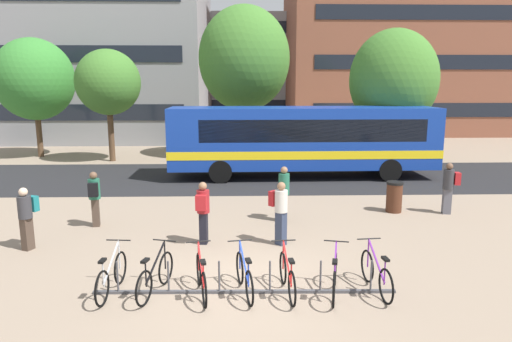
% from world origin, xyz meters
% --- Properties ---
extents(ground, '(200.00, 200.00, 0.00)m').
position_xyz_m(ground, '(0.00, 0.00, 0.00)').
color(ground, gray).
extents(bus_lane_asphalt, '(80.00, 7.20, 0.01)m').
position_xyz_m(bus_lane_asphalt, '(0.00, 11.47, 0.00)').
color(bus_lane_asphalt, '#232326').
rests_on(bus_lane_asphalt, ground).
extents(city_bus, '(12.07, 2.76, 3.20)m').
position_xyz_m(city_bus, '(2.66, 11.47, 1.78)').
color(city_bus, '#14389E').
rests_on(city_bus, ground).
extents(bike_rack, '(6.23, 0.21, 0.70)m').
position_xyz_m(bike_rack, '(0.04, -0.40, 0.09)').
color(bike_rack, '#47474C').
rests_on(bike_rack, ground).
extents(parked_bicycle_silver_0, '(0.52, 1.72, 0.99)m').
position_xyz_m(parked_bicycle_silver_0, '(-2.68, -0.35, 0.38)').
color(parked_bicycle_silver_0, black).
rests_on(parked_bicycle_silver_0, ground).
extents(parked_bicycle_black_1, '(0.62, 1.68, 0.99)m').
position_xyz_m(parked_bicycle_black_1, '(-1.78, -0.38, 0.38)').
color(parked_bicycle_black_1, black).
rests_on(parked_bicycle_black_1, ground).
extents(parked_bicycle_red_2, '(0.54, 1.70, 0.99)m').
position_xyz_m(parked_bicycle_red_2, '(-0.84, -0.48, 0.38)').
color(parked_bicycle_red_2, black).
rests_on(parked_bicycle_red_2, ground).
extents(parked_bicycle_blue_3, '(0.54, 1.70, 0.99)m').
position_xyz_m(parked_bicycle_blue_3, '(0.03, -0.43, 0.38)').
color(parked_bicycle_blue_3, black).
rests_on(parked_bicycle_blue_3, ground).
extents(parked_bicycle_red_4, '(0.52, 1.72, 0.99)m').
position_xyz_m(parked_bicycle_red_4, '(0.91, -0.46, 0.38)').
color(parked_bicycle_red_4, black).
rests_on(parked_bicycle_red_4, ground).
extents(parked_bicycle_purple_5, '(0.58, 1.69, 0.99)m').
position_xyz_m(parked_bicycle_purple_5, '(1.86, -0.53, 0.38)').
color(parked_bicycle_purple_5, black).
rests_on(parked_bicycle_purple_5, ground).
extents(parked_bicycle_purple_6, '(0.52, 1.72, 0.99)m').
position_xyz_m(parked_bicycle_purple_6, '(2.75, -0.41, 0.38)').
color(parked_bicycle_purple_6, black).
rests_on(parked_bicycle_purple_6, ground).
extents(commuter_teal_pack_0, '(0.37, 0.55, 1.74)m').
position_xyz_m(commuter_teal_pack_0, '(1.28, 4.62, 1.00)').
color(commuter_teal_pack_0, black).
rests_on(commuter_teal_pack_0, ground).
extents(commuter_red_pack_1, '(0.55, 0.38, 1.71)m').
position_xyz_m(commuter_red_pack_1, '(6.77, 5.26, 0.98)').
color(commuter_red_pack_1, '#565660').
rests_on(commuter_red_pack_1, ground).
extents(commuter_black_pack_2, '(0.41, 0.57, 1.67)m').
position_xyz_m(commuter_black_pack_2, '(-4.43, 4.21, 0.96)').
color(commuter_black_pack_2, '#47382D').
rests_on(commuter_black_pack_2, ground).
extents(commuter_red_pack_3, '(0.37, 0.55, 1.69)m').
position_xyz_m(commuter_red_pack_3, '(-1.06, 2.58, 0.98)').
color(commuter_red_pack_3, black).
rests_on(commuter_red_pack_3, ground).
extents(commuter_red_pack_4, '(0.57, 0.60, 1.71)m').
position_xyz_m(commuter_red_pack_4, '(0.99, 2.50, 0.99)').
color(commuter_red_pack_4, '#2D3851').
rests_on(commuter_red_pack_4, ground).
extents(commuter_teal_pack_5, '(0.48, 0.60, 1.65)m').
position_xyz_m(commuter_teal_pack_5, '(-5.56, 2.31, 0.95)').
color(commuter_teal_pack_5, '#47382D').
rests_on(commuter_teal_pack_5, ground).
extents(trash_bin, '(0.55, 0.55, 1.03)m').
position_xyz_m(trash_bin, '(5.07, 5.55, 0.52)').
color(trash_bin, '#4C2819').
rests_on(trash_bin, ground).
extents(street_tree_0, '(4.43, 4.43, 6.98)m').
position_xyz_m(street_tree_0, '(7.66, 14.23, 4.43)').
color(street_tree_0, brown).
rests_on(street_tree_0, ground).
extents(street_tree_1, '(3.47, 3.47, 6.08)m').
position_xyz_m(street_tree_1, '(-7.28, 16.17, 4.30)').
color(street_tree_1, brown).
rests_on(street_tree_1, ground).
extents(street_tree_2, '(4.45, 4.45, 6.82)m').
position_xyz_m(street_tree_2, '(-11.95, 17.86, 4.48)').
color(street_tree_2, brown).
rests_on(street_tree_2, ground).
extents(street_tree_3, '(5.15, 5.15, 8.58)m').
position_xyz_m(street_tree_3, '(0.10, 17.38, 5.63)').
color(street_tree_3, brown).
rests_on(street_tree_3, ground).
extents(building_left_wing, '(17.09, 13.69, 19.34)m').
position_xyz_m(building_left_wing, '(-11.53, 29.13, 9.67)').
color(building_left_wing, gray).
rests_on(building_left_wing, ground).
extents(building_right_wing, '(23.47, 11.57, 22.02)m').
position_xyz_m(building_right_wing, '(15.82, 32.31, 11.01)').
color(building_right_wing, brown).
rests_on(building_right_wing, ground).
extents(building_centre_block, '(15.63, 10.41, 10.84)m').
position_xyz_m(building_centre_block, '(2.62, 40.05, 5.42)').
color(building_centre_block, gray).
rests_on(building_centre_block, ground).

